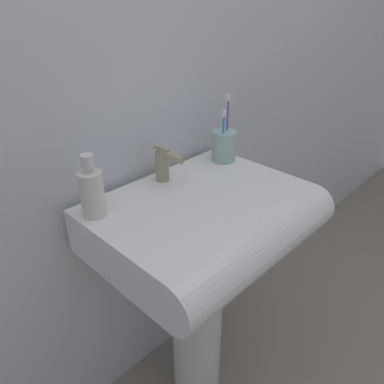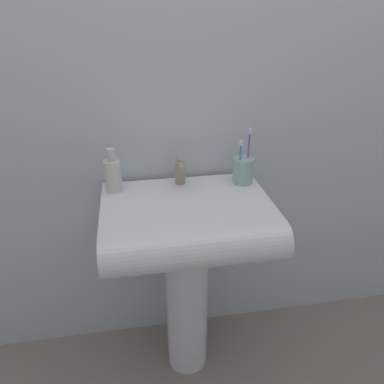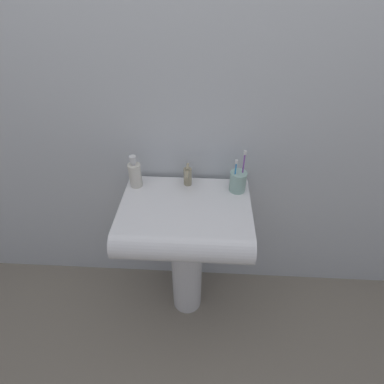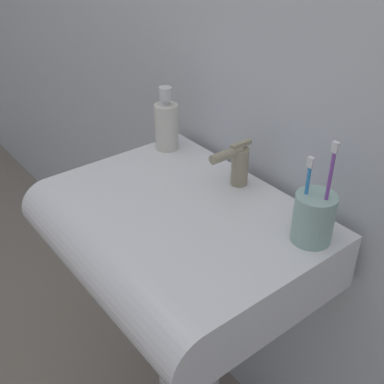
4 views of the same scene
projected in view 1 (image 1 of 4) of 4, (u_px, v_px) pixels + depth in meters
name	position (u px, v px, depth m)	size (l,w,h in m)	color
ground_plane	(196.00, 380.00, 1.44)	(6.00, 6.00, 0.00)	gray
wall_back	(133.00, 41.00, 1.01)	(5.00, 0.05, 2.40)	silver
sink_pedestal	(197.00, 317.00, 1.28)	(0.17, 0.17, 0.68)	white
sink_basin	(211.00, 223.00, 1.05)	(0.60, 0.47, 0.13)	white
faucet	(163.00, 164.00, 1.10)	(0.04, 0.11, 0.11)	tan
toothbrush_cup	(224.00, 145.00, 1.24)	(0.08, 0.08, 0.22)	#99BFB2
soap_bottle	(92.00, 192.00, 0.93)	(0.06, 0.06, 0.17)	silver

